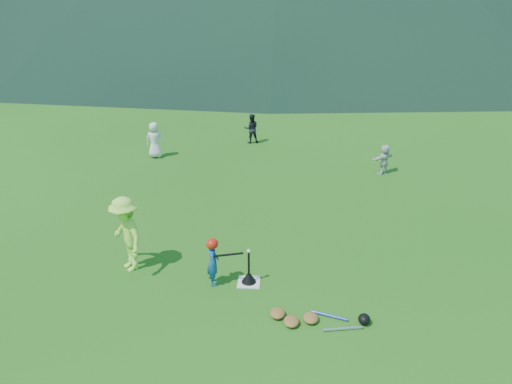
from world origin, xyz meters
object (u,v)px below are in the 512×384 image
adult_coach (126,234)px  fielder_d (384,159)px  fielder_b (251,129)px  equipment_pile (311,318)px  home_plate (249,282)px  batter_child (213,262)px  fielder_a (155,140)px  batting_tee (249,277)px

adult_coach → fielder_d: bearing=93.6°
fielder_b → fielder_d: (4.29, -2.77, -0.07)m
adult_coach → equipment_pile: size_ratio=0.91×
fielder_b → fielder_d: fielder_b is taller
home_plate → adult_coach: adult_coach is taller
home_plate → equipment_pile: size_ratio=0.25×
adult_coach → batter_child: bearing=37.4°
fielder_d → equipment_pile: (-2.55, -7.35, -0.40)m
fielder_a → fielder_d: 7.49m
fielder_d → adult_coach: bearing=6.1°
adult_coach → home_plate: bearing=42.4°
fielder_b → batting_tee: fielder_b is taller
batter_child → adult_coach: size_ratio=0.60×
batting_tee → equipment_pile: size_ratio=0.38×
home_plate → fielder_b: fielder_b is taller
fielder_b → equipment_pile: bearing=89.3°
batter_child → fielder_b: bearing=-11.2°
equipment_pile → fielder_d: bearing=70.9°
adult_coach → fielder_b: (2.01, 8.59, -0.29)m
adult_coach → batting_tee: bearing=42.4°
adult_coach → equipment_pile: bearing=28.7°
fielder_d → batting_tee: 7.25m
fielder_a → equipment_pile: fielder_a is taller
fielder_b → home_plate: bearing=82.9°
fielder_a → equipment_pile: size_ratio=0.67×
home_plate → equipment_pile: 1.67m
fielder_a → batting_tee: 8.13m
home_plate → fielder_d: 7.26m
fielder_b → fielder_a: bearing=18.5°
fielder_a → fielder_b: (3.13, 1.74, -0.07)m
batter_child → fielder_d: bearing=-45.6°
fielder_d → equipment_pile: bearing=34.3°
fielder_a → batting_tee: fielder_a is taller
fielder_a → batting_tee: size_ratio=1.77×
home_plate → equipment_pile: bearing=-43.8°
batter_child → home_plate: bearing=-95.0°
home_plate → adult_coach: 2.71m
adult_coach → fielder_b: bearing=127.7°
batter_child → adult_coach: bearing=66.3°
batter_child → fielder_d: batter_child is taller
fielder_a → fielder_b: size_ratio=1.12×
adult_coach → fielder_a: adult_coach is taller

